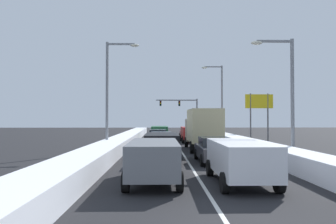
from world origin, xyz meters
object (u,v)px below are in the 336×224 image
Objects in this scene: sedan_maroon_right_lane_fifth at (188,133)px; street_lamp_right_near at (286,87)px; suv_white_right_lane_nearest at (240,158)px; suv_green_center_lane_fifth at (160,132)px; suv_red_right_lane_fourth at (191,133)px; traffic_light_gantry at (184,108)px; sedan_charcoal_right_lane_second at (214,150)px; street_lamp_left_mid at (111,86)px; sedan_navy_center_lane_third at (161,141)px; suv_black_center_lane_second at (162,144)px; roadside_sign_right at (259,106)px; box_truck_right_lane_third at (203,127)px; street_lamp_right_mid at (219,96)px; suv_gray_center_lane_nearest at (154,158)px; sedan_silver_center_lane_fourth at (158,137)px.

street_lamp_right_near reaches higher than sedan_maroon_right_lane_fifth.
suv_green_center_lane_fifth is at bearing 97.25° from suv_white_right_lane_nearest.
suv_red_right_lane_fourth is 0.65× the size of traffic_light_gantry.
suv_white_right_lane_nearest is at bearing -89.76° from sedan_charcoal_right_lane_second.
street_lamp_left_mid reaches higher than street_lamp_right_near.
suv_red_right_lane_fourth is 9.51m from sedan_navy_center_lane_third.
sedan_charcoal_right_lane_second is at bearing -14.12° from suv_black_center_lane_second.
suv_red_right_lane_fourth is at bearing 53.19° from street_lamp_left_mid.
suv_white_right_lane_nearest is 15.29m from street_lamp_left_mid.
roadside_sign_right reaches higher than sedan_maroon_right_lane_fifth.
suv_white_right_lane_nearest is 1.09× the size of sedan_charcoal_right_lane_second.
suv_red_right_lane_fourth is 1.00× the size of suv_black_center_lane_second.
sedan_charcoal_right_lane_second is 7.55m from box_truck_right_lane_third.
suv_black_center_lane_second is (-3.25, -15.65, 0.00)m from suv_red_right_lane_fourth.
traffic_light_gantry is 1.37× the size of roadside_sign_right.
street_lamp_right_mid reaches higher than suv_red_right_lane_fourth.
suv_white_right_lane_nearest is at bearing -82.75° from suv_green_center_lane_fifth.
box_truck_right_lane_third reaches higher than suv_white_right_lane_nearest.
sedan_maroon_right_lane_fifth is at bearing 88.39° from suv_red_right_lane_fourth.
suv_gray_center_lane_nearest reaches higher than sedan_charcoal_right_lane_second.
suv_white_right_lane_nearest is 26.36m from suv_green_center_lane_fifth.
sedan_maroon_right_lane_fifth is 1.00× the size of sedan_navy_center_lane_third.
traffic_light_gantry is at bearing 76.99° from suv_green_center_lane_fifth.
suv_gray_center_lane_nearest is 1.09× the size of sedan_navy_center_lane_third.
box_truck_right_lane_third is 14.49m from street_lamp_right_mid.
box_truck_right_lane_third is at bearing -106.01° from street_lamp_right_mid.
roadside_sign_right is (7.79, -5.34, 3.25)m from sedan_maroon_right_lane_fifth.
suv_green_center_lane_fifth is at bearing -103.01° from traffic_light_gantry.
street_lamp_right_near is at bearing 38.66° from suv_gray_center_lane_nearest.
roadside_sign_right is at bearing 19.77° from sedan_silver_center_lane_fourth.
suv_green_center_lane_fifth reaches higher than sedan_navy_center_lane_third.
box_truck_right_lane_third is 1.47× the size of suv_gray_center_lane_nearest.
sedan_charcoal_right_lane_second is 0.82× the size of roadside_sign_right.
suv_black_center_lane_second is at bearing -89.60° from sedan_navy_center_lane_third.
sedan_maroon_right_lane_fifth is at bearing 100.69° from street_lamp_right_near.
sedan_maroon_right_lane_fifth is 0.92× the size of suv_green_center_lane_fifth.
sedan_silver_center_lane_fourth is (-3.60, -3.09, -0.25)m from suv_red_right_lane_fourth.
box_truck_right_lane_third is 31.52m from traffic_light_gantry.
sedan_silver_center_lane_fourth is (-3.44, 13.33, 0.00)m from sedan_charcoal_right_lane_second.
suv_white_right_lane_nearest is 25.17m from roadside_sign_right.
suv_white_right_lane_nearest is 19.79m from sedan_silver_center_lane_fourth.
suv_black_center_lane_second is (-3.09, 0.78, 0.25)m from sedan_charcoal_right_lane_second.
sedan_charcoal_right_lane_second is at bearing -92.37° from box_truck_right_lane_third.
street_lamp_right_mid is at bearing 91.03° from street_lamp_right_near.
street_lamp_right_mid is (7.32, 13.45, 4.70)m from sedan_navy_center_lane_third.
sedan_maroon_right_lane_fifth is at bearing 37.83° from suv_green_center_lane_fifth.
traffic_light_gantry is 1.00× the size of street_lamp_right_near.
suv_red_right_lane_fourth is 4.98m from suv_green_center_lane_fifth.
suv_black_center_lane_second is at bearing -116.94° from box_truck_right_lane_third.
suv_black_center_lane_second is at bearing 114.21° from suv_white_right_lane_nearest.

